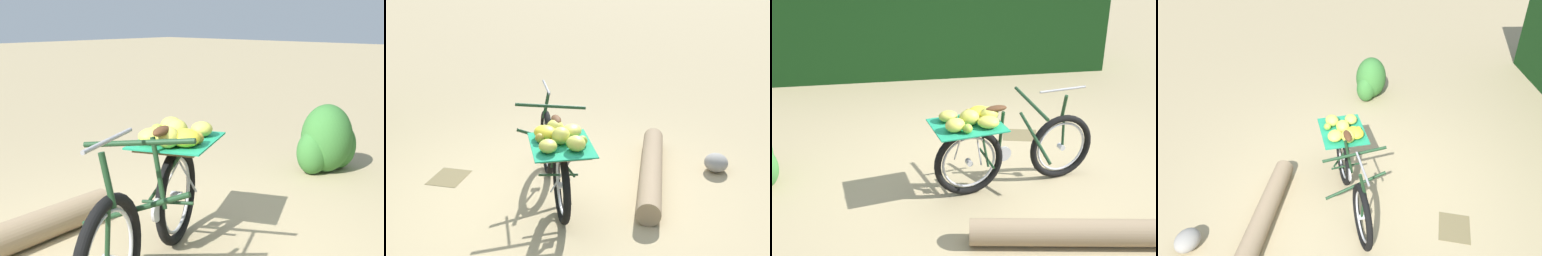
{
  "view_description": "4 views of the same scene",
  "coord_description": "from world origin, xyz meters",
  "views": [
    {
      "loc": [
        2.16,
        2.08,
        1.63
      ],
      "look_at": [
        -0.45,
        -0.29,
        0.85
      ],
      "focal_mm": 46.15,
      "sensor_mm": 36.0,
      "label": 1
    },
    {
      "loc": [
        -4.25,
        -1.4,
        2.47
      ],
      "look_at": [
        -0.2,
        -0.44,
        0.9
      ],
      "focal_mm": 46.49,
      "sensor_mm": 36.0,
      "label": 2
    },
    {
      "loc": [
        -0.02,
        -4.4,
        2.61
      ],
      "look_at": [
        -0.34,
        -0.45,
        0.81
      ],
      "focal_mm": 43.55,
      "sensor_mm": 36.0,
      "label": 3
    },
    {
      "loc": [
        3.53,
        0.59,
        3.5
      ],
      "look_at": [
        -0.26,
        -0.2,
        0.87
      ],
      "focal_mm": 36.02,
      "sensor_mm": 36.0,
      "label": 4
    }
  ],
  "objects": [
    {
      "name": "ground_plane",
      "position": [
        0.0,
        0.0,
        0.0
      ],
      "size": [
        60.0,
        60.0,
        0.0
      ],
      "primitive_type": "plane",
      "color": "tan"
    },
    {
      "name": "bicycle",
      "position": [
        0.04,
        -0.15,
        0.51
      ],
      "size": [
        1.75,
        1.02,
        1.03
      ],
      "rotation": [
        0.0,
        0.0,
        0.42
      ],
      "color": "black",
      "rests_on": "ground_plane"
    },
    {
      "name": "leaf_litter_patch",
      "position": [
        0.27,
        1.16,
        0.0
      ],
      "size": [
        0.44,
        0.36,
        0.01
      ],
      "primitive_type": "cube",
      "color": "olive",
      "rests_on": "ground_plane"
    },
    {
      "name": "foliage_hedge",
      "position": [
        -1.51,
        3.72,
        0.97
      ],
      "size": [
        6.78,
        2.5,
        1.94
      ],
      "primitive_type": "cube",
      "rotation": [
        0.0,
        0.0,
        3.38
      ],
      "color": "#143814",
      "rests_on": "ground_plane"
    },
    {
      "name": "fallen_log",
      "position": [
        0.75,
        -1.04,
        0.12
      ],
      "size": [
        1.99,
        0.38,
        0.24
      ],
      "primitive_type": "cylinder",
      "rotation": [
        0.0,
        1.57,
        0.07
      ],
      "color": "#937A5B",
      "rests_on": "ground_plane"
    }
  ]
}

